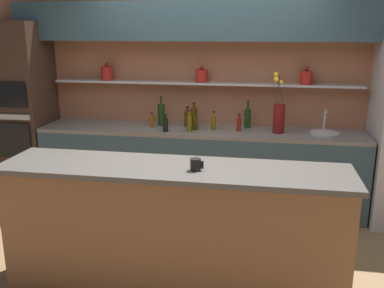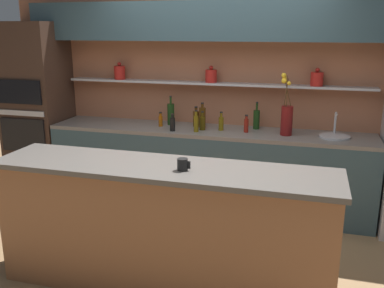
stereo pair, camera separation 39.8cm
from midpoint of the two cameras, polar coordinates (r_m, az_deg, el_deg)
ground_plane at (r=3.99m, az=1.37°, el=-15.13°), size 12.00×12.00×0.00m
back_wall_unit at (r=4.97m, az=5.97°, el=9.72°), size 5.20×0.44×2.60m
back_counter_unit at (r=4.92m, az=4.34°, el=-3.28°), size 3.63×0.62×0.92m
island_counter at (r=3.38m, az=-0.45°, el=-11.17°), size 2.64×0.61×1.02m
oven_tower at (r=5.61m, az=-18.04°, el=4.48°), size 0.70×0.64×2.09m
flower_vase at (r=4.64m, az=14.92°, el=3.50°), size 0.14×0.14×0.65m
sink_fixture at (r=4.73m, az=20.81°, el=1.08°), size 0.31×0.31×0.25m
bottle_sauce_0 at (r=4.70m, az=9.67°, el=2.51°), size 0.05×0.05×0.19m
bottle_spirit_1 at (r=4.91m, az=2.87°, el=3.42°), size 0.07×0.07×0.23m
bottle_oil_2 at (r=4.75m, az=3.80°, el=2.82°), size 0.07×0.07×0.21m
bottle_oil_3 at (r=4.65m, az=3.00°, el=2.79°), size 0.05×0.05×0.24m
bottle_oil_4 at (r=4.74m, az=6.31°, el=2.77°), size 0.05×0.05×0.21m
bottle_wine_5 at (r=4.99m, az=-0.56°, el=4.02°), size 0.08×0.08×0.34m
bottle_sauce_6 at (r=4.92m, az=-1.91°, el=3.16°), size 0.05×0.05×0.17m
bottle_sauce_7 at (r=4.69m, az=-0.19°, el=2.68°), size 0.06×0.06×0.19m
bottle_wine_8 at (r=4.87m, az=10.93°, el=3.27°), size 0.07×0.07×0.31m
bottle_spirit_9 at (r=4.85m, az=3.74°, el=3.55°), size 0.08×0.08×0.29m
coffee_mug at (r=3.08m, az=2.44°, el=-2.80°), size 0.10×0.08×0.09m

